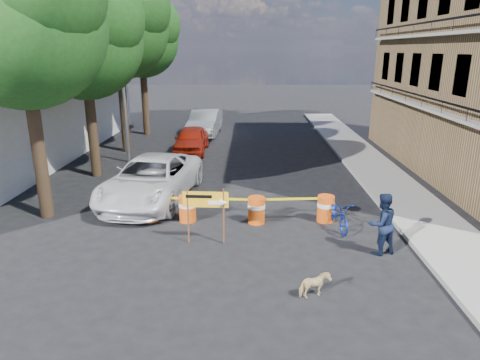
{
  "coord_description": "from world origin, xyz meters",
  "views": [
    {
      "loc": [
        0.23,
        -11.72,
        5.57
      ],
      "look_at": [
        -0.09,
        2.21,
        1.3
      ],
      "focal_mm": 32.0,
      "sensor_mm": 36.0,
      "label": 1
    }
  ],
  "objects_px": {
    "detour_sign": "(211,204)",
    "sedan_red": "(191,140)",
    "dog": "(314,285)",
    "suv_white": "(151,179)",
    "barrel_far_left": "(150,208)",
    "barrel_mid_right": "(256,210)",
    "bicycle": "(338,202)",
    "pedestrian": "(382,224)",
    "barrel_mid_left": "(187,208)",
    "sedan_silver": "(205,123)",
    "barrel_far_right": "(326,208)"
  },
  "relations": [
    {
      "from": "barrel_mid_right",
      "to": "sedan_red",
      "type": "height_order",
      "value": "sedan_red"
    },
    {
      "from": "barrel_far_right",
      "to": "pedestrian",
      "type": "bearing_deg",
      "value": -63.98
    },
    {
      "from": "barrel_mid_left",
      "to": "sedan_red",
      "type": "bearing_deg",
      "value": 96.78
    },
    {
      "from": "dog",
      "to": "sedan_silver",
      "type": "height_order",
      "value": "sedan_silver"
    },
    {
      "from": "barrel_mid_left",
      "to": "bicycle",
      "type": "bearing_deg",
      "value": -5.47
    },
    {
      "from": "barrel_mid_right",
      "to": "dog",
      "type": "distance_m",
      "value": 4.65
    },
    {
      "from": "barrel_far_left",
      "to": "bicycle",
      "type": "distance_m",
      "value": 6.24
    },
    {
      "from": "pedestrian",
      "to": "bicycle",
      "type": "distance_m",
      "value": 1.97
    },
    {
      "from": "bicycle",
      "to": "dog",
      "type": "bearing_deg",
      "value": -117.62
    },
    {
      "from": "dog",
      "to": "sedan_red",
      "type": "relative_size",
      "value": 0.17
    },
    {
      "from": "barrel_mid_left",
      "to": "detour_sign",
      "type": "bearing_deg",
      "value": -60.81
    },
    {
      "from": "sedan_silver",
      "to": "suv_white",
      "type": "bearing_deg",
      "value": -89.89
    },
    {
      "from": "sedan_red",
      "to": "sedan_silver",
      "type": "bearing_deg",
      "value": 87.16
    },
    {
      "from": "dog",
      "to": "barrel_mid_right",
      "type": "bearing_deg",
      "value": -8.32
    },
    {
      "from": "barrel_mid_left",
      "to": "bicycle",
      "type": "relative_size",
      "value": 0.5
    },
    {
      "from": "bicycle",
      "to": "sedan_red",
      "type": "bearing_deg",
      "value": 110.32
    },
    {
      "from": "detour_sign",
      "to": "barrel_far_left",
      "type": "bearing_deg",
      "value": 144.11
    },
    {
      "from": "bicycle",
      "to": "barrel_far_left",
      "type": "bearing_deg",
      "value": 165.93
    },
    {
      "from": "barrel_mid_right",
      "to": "pedestrian",
      "type": "distance_m",
      "value": 4.1
    },
    {
      "from": "detour_sign",
      "to": "bicycle",
      "type": "distance_m",
      "value": 4.17
    },
    {
      "from": "detour_sign",
      "to": "sedan_silver",
      "type": "height_order",
      "value": "detour_sign"
    },
    {
      "from": "sedan_red",
      "to": "barrel_far_left",
      "type": "bearing_deg",
      "value": -90.46
    },
    {
      "from": "barrel_mid_left",
      "to": "barrel_mid_right",
      "type": "distance_m",
      "value": 2.32
    },
    {
      "from": "sedan_silver",
      "to": "barrel_far_left",
      "type": "bearing_deg",
      "value": -88.02
    },
    {
      "from": "barrel_mid_left",
      "to": "pedestrian",
      "type": "height_order",
      "value": "pedestrian"
    },
    {
      "from": "bicycle",
      "to": "dog",
      "type": "distance_m",
      "value": 4.34
    },
    {
      "from": "dog",
      "to": "suv_white",
      "type": "bearing_deg",
      "value": 13.92
    },
    {
      "from": "barrel_far_left",
      "to": "sedan_red",
      "type": "height_order",
      "value": "sedan_red"
    },
    {
      "from": "barrel_far_left",
      "to": "dog",
      "type": "distance_m",
      "value": 6.68
    },
    {
      "from": "detour_sign",
      "to": "sedan_silver",
      "type": "xyz_separation_m",
      "value": [
        -1.92,
        16.93,
        -0.41
      ]
    },
    {
      "from": "barrel_far_right",
      "to": "pedestrian",
      "type": "relative_size",
      "value": 0.5
    },
    {
      "from": "barrel_mid_right",
      "to": "sedan_red",
      "type": "relative_size",
      "value": 0.21
    },
    {
      "from": "sedan_red",
      "to": "sedan_silver",
      "type": "xyz_separation_m",
      "value": [
        0.25,
        5.09,
        0.13
      ]
    },
    {
      "from": "barrel_far_left",
      "to": "dog",
      "type": "relative_size",
      "value": 1.23
    },
    {
      "from": "barrel_mid_right",
      "to": "pedestrian",
      "type": "height_order",
      "value": "pedestrian"
    },
    {
      "from": "bicycle",
      "to": "sedan_silver",
      "type": "height_order",
      "value": "bicycle"
    },
    {
      "from": "suv_white",
      "to": "pedestrian",
      "type": "bearing_deg",
      "value": -22.37
    },
    {
      "from": "detour_sign",
      "to": "sedan_red",
      "type": "distance_m",
      "value": 12.05
    },
    {
      "from": "sedan_silver",
      "to": "barrel_mid_right",
      "type": "bearing_deg",
      "value": -74.76
    },
    {
      "from": "barrel_mid_left",
      "to": "suv_white",
      "type": "height_order",
      "value": "suv_white"
    },
    {
      "from": "barrel_far_left",
      "to": "barrel_far_right",
      "type": "distance_m",
      "value": 5.92
    },
    {
      "from": "dog",
      "to": "sedan_red",
      "type": "height_order",
      "value": "sedan_red"
    },
    {
      "from": "barrel_far_right",
      "to": "barrel_mid_right",
      "type": "bearing_deg",
      "value": -175.27
    },
    {
      "from": "pedestrian",
      "to": "suv_white",
      "type": "relative_size",
      "value": 0.3
    },
    {
      "from": "barrel_far_left",
      "to": "bicycle",
      "type": "relative_size",
      "value": 0.5
    },
    {
      "from": "dog",
      "to": "suv_white",
      "type": "distance_m",
      "value": 8.49
    },
    {
      "from": "barrel_far_left",
      "to": "barrel_mid_right",
      "type": "xyz_separation_m",
      "value": [
        3.59,
        -0.09,
        0.0
      ]
    },
    {
      "from": "barrel_far_left",
      "to": "detour_sign",
      "type": "distance_m",
      "value": 2.93
    },
    {
      "from": "barrel_far_right",
      "to": "suv_white",
      "type": "height_order",
      "value": "suv_white"
    },
    {
      "from": "sedan_red",
      "to": "bicycle",
      "type": "bearing_deg",
      "value": -59.97
    }
  ]
}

